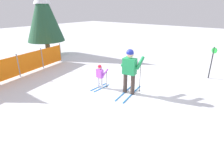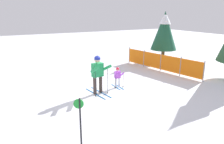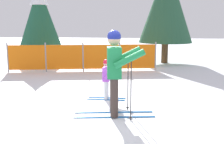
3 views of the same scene
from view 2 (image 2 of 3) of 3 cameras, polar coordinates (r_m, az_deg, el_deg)
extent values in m
plane|color=white|center=(10.92, -3.59, -4.94)|extent=(60.00, 60.00, 0.00)
cube|color=#1966B2|center=(10.71, -2.95, -5.29)|extent=(1.74, 0.29, 0.02)
cube|color=#1966B2|center=(10.54, -4.46, -5.67)|extent=(1.74, 0.29, 0.02)
cylinder|color=#3F332D|center=(10.56, -2.98, -3.15)|extent=(0.17, 0.17, 0.83)
cylinder|color=#3F332D|center=(10.40, -4.50, -3.49)|extent=(0.17, 0.17, 0.83)
cube|color=#1E8C4C|center=(10.27, -3.81, 0.57)|extent=(0.36, 0.55, 0.64)
cylinder|color=#1E8C4C|center=(10.17, -1.39, 1.11)|extent=(0.66, 0.22, 0.41)
cylinder|color=#1E8C4C|center=(9.83, -4.46, 0.55)|extent=(0.66, 0.22, 0.41)
sphere|color=#D8AD8C|center=(10.15, -3.86, 3.23)|extent=(0.28, 0.28, 0.28)
sphere|color=navy|center=(10.14, -3.86, 3.50)|extent=(0.29, 0.29, 0.29)
cylinder|color=black|center=(10.33, -1.19, -2.34)|extent=(0.02, 0.02, 1.29)
cylinder|color=black|center=(10.52, -1.17, -5.37)|extent=(0.07, 0.07, 0.01)
cylinder|color=black|center=(9.98, -4.36, -3.04)|extent=(0.02, 0.02, 1.29)
cylinder|color=black|center=(10.18, -4.29, -6.16)|extent=(0.07, 0.07, 0.01)
cube|color=#1966B2|center=(11.48, 1.85, -3.81)|extent=(1.00, 0.08, 0.02)
cube|color=#1966B2|center=(11.40, 1.01, -3.95)|extent=(1.00, 0.08, 0.02)
cylinder|color=silver|center=(11.41, 1.86, -2.65)|extent=(0.09, 0.09, 0.47)
cylinder|color=silver|center=(11.32, 1.02, -2.78)|extent=(0.09, 0.09, 0.47)
cube|color=#B24CD8|center=(11.24, 1.46, -0.69)|extent=(0.18, 0.30, 0.37)
cylinder|color=#B24CD8|center=(11.18, 2.66, -0.57)|extent=(0.36, 0.09, 0.27)
cylinder|color=#B24CD8|center=(11.01, 0.99, -0.80)|extent=(0.36, 0.09, 0.27)
sphere|color=#D8AD8C|center=(11.16, 1.47, 0.68)|extent=(0.16, 0.16, 0.16)
sphere|color=red|center=(11.16, 1.47, 0.82)|extent=(0.17, 0.17, 0.17)
cylinder|color=black|center=(11.27, 2.91, -2.29)|extent=(0.02, 0.02, 0.73)
cylinder|color=black|center=(11.37, 2.89, -3.76)|extent=(0.07, 0.07, 0.01)
cylinder|color=black|center=(11.07, 0.86, -2.61)|extent=(0.02, 0.02, 0.73)
cylinder|color=black|center=(11.17, 0.85, -4.10)|extent=(0.07, 0.07, 0.01)
cylinder|color=gray|center=(16.78, 4.55, 4.45)|extent=(0.06, 0.06, 1.19)
cylinder|color=gray|center=(15.73, 8.33, 3.59)|extent=(0.06, 0.06, 1.19)
cylinder|color=gray|center=(14.78, 12.61, 2.59)|extent=(0.06, 0.06, 1.19)
cylinder|color=gray|center=(13.92, 17.45, 1.45)|extent=(0.06, 0.06, 1.19)
cylinder|color=gray|center=(13.17, 22.87, 0.15)|extent=(0.06, 0.06, 1.19)
cube|color=orange|center=(16.25, 6.38, 4.03)|extent=(1.49, 0.31, 1.00)
cube|color=orange|center=(15.24, 10.40, 3.11)|extent=(1.49, 0.31, 1.00)
cube|color=orange|center=(14.33, 14.96, 2.04)|extent=(1.49, 0.31, 1.00)
cube|color=orange|center=(13.53, 20.09, 0.82)|extent=(1.49, 0.31, 1.00)
cylinder|color=#4C3823|center=(18.45, 13.14, 4.51)|extent=(0.26, 0.26, 0.81)
cone|color=#1D533B|center=(18.19, 13.52, 10.46)|extent=(2.07, 2.07, 3.03)
cone|color=white|center=(18.14, 13.72, 13.51)|extent=(0.93, 0.93, 0.91)
cylinder|color=black|center=(6.29, -8.21, -13.46)|extent=(0.05, 0.05, 1.58)
cylinder|color=green|center=(6.01, -8.73, -8.21)|extent=(0.15, 0.26, 0.28)
camera|label=1|loc=(14.60, -26.18, 12.05)|focal=28.00mm
camera|label=3|loc=(8.83, -39.08, 0.17)|focal=45.00mm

